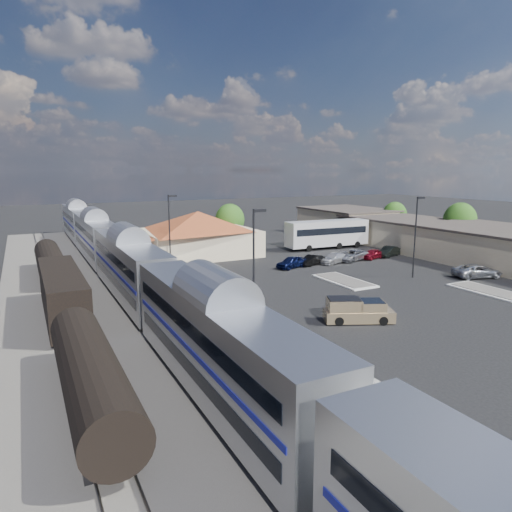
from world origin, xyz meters
name	(u,v)px	position (x,y,z in m)	size (l,w,h in m)	color
ground	(324,290)	(0.00, 0.00, 0.00)	(280.00, 280.00, 0.00)	black
railbed	(93,296)	(-21.00, 8.00, 0.06)	(16.00, 100.00, 0.12)	#4C4944
platform	(190,290)	(-12.00, 6.00, 0.09)	(5.50, 92.00, 0.18)	gray
passenger_train	(129,269)	(-18.00, 5.44, 2.87)	(3.00, 104.00, 5.55)	silver
freight_cars	(63,296)	(-24.00, 2.08, 1.93)	(2.80, 46.00, 4.00)	black
station_depot	(198,233)	(-4.56, 24.00, 3.13)	(18.35, 12.24, 6.20)	#BFAA8B
buildings_east	(419,233)	(28.00, 14.28, 2.27)	(14.40, 51.40, 4.80)	#C6B28C
traffic_island_south	(344,281)	(4.00, 2.00, 0.10)	(3.30, 7.50, 0.21)	silver
traffic_island_north	(489,291)	(14.00, -8.00, 0.10)	(3.30, 7.50, 0.21)	silver
lamp_plat_s	(255,257)	(-10.90, -6.00, 5.34)	(1.08, 0.25, 9.00)	black
lamp_plat_n	(170,226)	(-10.90, 16.00, 5.34)	(1.08, 0.25, 9.00)	black
lamp_lot	(416,230)	(12.10, 0.00, 5.34)	(1.08, 0.25, 9.00)	black
tree_east_b	(460,220)	(34.00, 12.00, 4.22)	(4.94, 4.94, 6.96)	#382314
tree_east_c	(394,215)	(34.00, 26.00, 3.76)	(4.41, 4.41, 6.21)	#382314
tree_depot	(230,220)	(3.00, 30.00, 4.02)	(4.71, 4.71, 6.63)	#382314
pickup_truck	(359,311)	(-3.32, -9.18, 0.88)	(5.71, 4.06, 1.86)	tan
suv	(477,271)	(18.34, -3.34, 0.75)	(2.48, 5.39, 1.50)	#ABAEB3
coach_bus	(327,233)	(14.93, 20.26, 2.45)	(13.41, 3.57, 4.26)	white
person_a	(251,310)	(-11.08, -5.70, 1.09)	(0.66, 0.43, 1.82)	#BCC73E
person_b	(183,277)	(-12.15, 7.85, 1.03)	(0.82, 0.64, 1.69)	silver
parked_car_a	(291,262)	(2.58, 10.53, 0.73)	(1.73, 4.30, 1.46)	#0B1238
parked_car_b	(312,260)	(5.78, 10.83, 0.65)	(1.38, 3.95, 1.30)	black
parked_car_c	(334,258)	(8.98, 10.53, 0.66)	(1.86, 4.57, 1.33)	silver
parked_car_d	(352,255)	(12.18, 10.83, 0.73)	(2.41, 5.23, 1.45)	#919398
parked_car_e	(372,254)	(15.38, 10.53, 0.66)	(1.56, 3.88, 1.32)	maroon
parked_car_f	(389,251)	(18.58, 10.83, 0.70)	(1.49, 4.27, 1.41)	black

